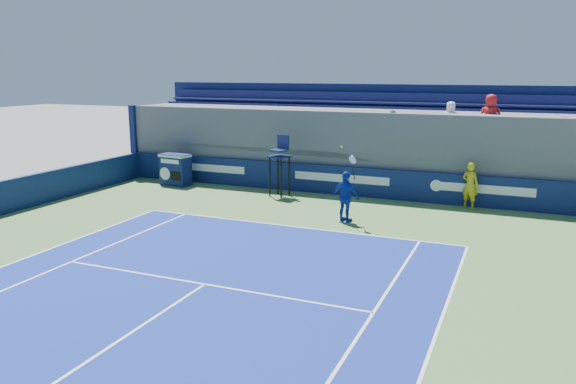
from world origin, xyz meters
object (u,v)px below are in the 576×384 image
at_px(umpire_chair, 280,159).
at_px(tennis_player, 346,197).
at_px(ball_person, 470,185).
at_px(match_clock, 175,169).

relative_size(umpire_chair, tennis_player, 0.96).
height_order(ball_person, umpire_chair, umpire_chair).
bearing_deg(match_clock, ball_person, 2.75).
distance_m(ball_person, tennis_player, 5.11).
distance_m(match_clock, umpire_chair, 5.22).
relative_size(ball_person, match_clock, 1.24).
xyz_separation_m(ball_person, tennis_player, (-3.65, -3.59, -0.00)).
relative_size(match_clock, tennis_player, 0.54).
bearing_deg(match_clock, umpire_chair, -2.46).
bearing_deg(umpire_chair, tennis_player, -37.29).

